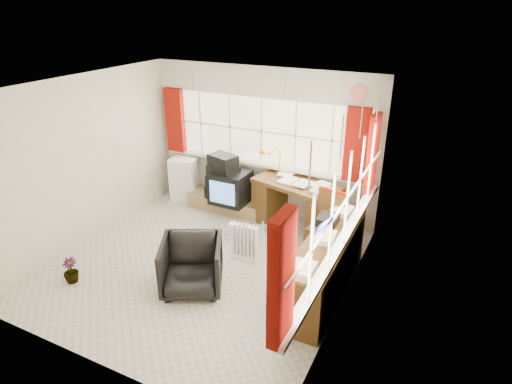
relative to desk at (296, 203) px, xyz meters
The scene contains 20 objects.
ground 1.86m from the desk, 115.82° to the right, with size 4.00×4.00×0.00m, color beige.
room_walls 2.09m from the desk, 115.82° to the right, with size 4.00×4.00×4.00m.
window_back 0.99m from the desk, 157.87° to the left, with size 3.70×0.12×3.60m.
window_right 2.06m from the desk, 54.52° to the right, with size 0.12×3.70×3.60m.
curtains 1.24m from the desk, 78.76° to the right, with size 3.83×3.83×1.15m.
overhead_cabinets 1.93m from the desk, 73.24° to the right, with size 3.98×3.98×0.48m.
desk is the anchor object (origin of this frame).
desk_lamp 0.83m from the desk, 148.03° to the left, with size 0.20×0.18×0.46m.
task_chair 0.94m from the desk, 40.87° to the right, with size 0.49×0.51×1.02m.
office_chair 2.21m from the desk, 105.75° to the right, with size 0.75×0.77×0.70m, color black.
radiator 1.28m from the desk, 103.51° to the right, with size 0.39×0.18×0.56m.
credenza 1.71m from the desk, 56.49° to the right, with size 0.50×2.00×0.85m.
file_tray 1.34m from the desk, 50.71° to the right, with size 0.25×0.32×0.11m, color black.
tv_bench 1.38m from the desk, behind, with size 1.40×0.50×0.25m, color #A27E51.
crt_tv 1.18m from the desk, behind, with size 0.61×0.58×0.55m.
hifi_stack 1.33m from the desk, behind, with size 0.69×0.55×0.83m.
mini_fridge 2.29m from the desk, behind, with size 0.59×0.59×0.81m.
spray_bottle_a 1.20m from the desk, 133.76° to the right, with size 0.10×0.11×0.27m, color silver.
spray_bottle_b 0.66m from the desk, 134.73° to the right, with size 0.09×0.10×0.21m, color #96E0D2.
flower_vase 3.46m from the desk, 128.19° to the right, with size 0.20×0.20×0.35m, color black.
Camera 1 is at (2.93, -4.26, 3.44)m, focal length 30.00 mm.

